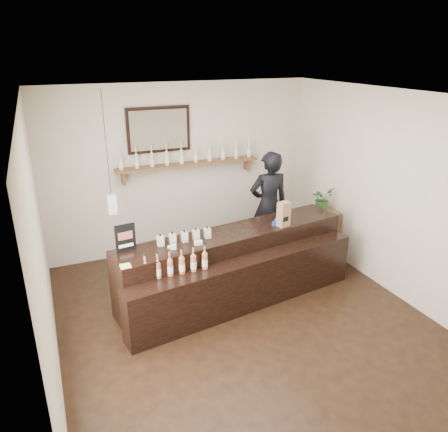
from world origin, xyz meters
TOP-DOWN VIEW (x-y plane):
  - ground at (0.00, 0.00)m, footprint 5.00×5.00m
  - room_shell at (0.00, 0.00)m, footprint 5.00×5.00m
  - back_wall_decor at (-0.16, 2.37)m, footprint 2.66×0.96m
  - counter at (0.16, 0.58)m, footprint 3.42×1.37m
  - promo_sign at (-1.31, 0.67)m, footprint 0.25×0.05m
  - paper_bag at (0.88, 0.61)m, footprint 0.19×0.16m
  - tape_dispenser at (0.81, 0.67)m, footprint 0.13×0.06m
  - side_cabinet at (2.00, 1.27)m, footprint 0.42×0.57m
  - potted_plant at (2.00, 1.27)m, footprint 0.42×0.39m
  - shopkeeper at (1.16, 1.55)m, footprint 0.78×0.55m

SIDE VIEW (x-z plane):
  - ground at x=0.00m, z-range 0.00..0.00m
  - side_cabinet at x=2.00m, z-range 0.00..0.80m
  - counter at x=0.16m, z-range -0.11..0.99m
  - tape_dispenser at x=0.81m, z-range 0.93..1.03m
  - potted_plant at x=2.00m, z-range 0.80..1.18m
  - shopkeeper at x=1.16m, z-range 0.00..2.03m
  - promo_sign at x=-1.31m, z-range 0.94..1.29m
  - paper_bag at x=0.88m, z-range 0.94..1.30m
  - room_shell at x=0.00m, z-range -0.80..4.20m
  - back_wall_decor at x=-0.16m, z-range 0.91..2.60m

